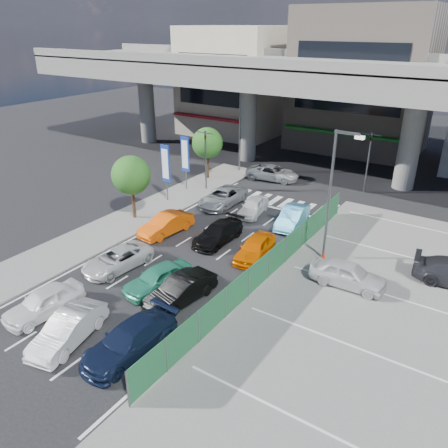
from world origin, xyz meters
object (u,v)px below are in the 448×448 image
Objects in this scene: sedan_white_mid_left at (117,259)px; traffic_cone at (323,256)px; kei_truck_front_right at (293,217)px; taxi_orange_left at (166,224)px; traffic_light_left at (205,145)px; sedan_black_mid at (218,233)px; hatch_black_mid_right at (181,290)px; taxi_orange_right at (255,248)px; sedan_white_front_mid at (253,206)px; minivan_navy_back at (130,340)px; signboard_far at (185,156)px; tree_near at (131,175)px; van_white_back_left at (44,302)px; parked_sedan_white at (348,274)px; street_lamp_left at (242,123)px; wagon_silver_front_left at (223,197)px; traffic_light_right at (370,147)px; hatch_white_back_mid at (68,329)px; signboard_near at (166,165)px; taxi_teal_mid at (158,278)px; crossing_wagon_silver at (273,173)px; street_lamp_right at (334,186)px; tree_far at (207,143)px.

sedan_white_mid_left reaches higher than traffic_cone.
taxi_orange_left is at bearing -146.15° from kei_truck_front_right.
sedan_black_mid is at bearing -49.81° from traffic_light_left.
taxi_orange_right is (0.86, 6.20, -0.01)m from hatch_black_mid_right.
minivan_navy_back is at bearing -87.63° from sedan_white_front_mid.
taxi_orange_left is 7.05m from sedan_white_front_mid.
tree_near reaches higher than signboard_far.
minivan_navy_back and taxi_orange_left have the same top height.
parked_sedan_white is (11.73, 10.79, 0.08)m from van_white_back_left.
van_white_back_left is 6.80m from hatch_black_mid_right.
street_lamp_left is 1.64× the size of wagon_silver_front_left.
traffic_light_right is at bearing 50.42° from sedan_white_front_mid.
tree_near is 1.15× the size of taxi_orange_left.
hatch_white_back_mid is 11.71m from taxi_orange_left.
tree_near is at bearing -87.13° from signboard_near.
traffic_light_right is 1.28× the size of taxi_teal_mid.
traffic_light_left is at bearing -149.11° from traffic_light_right.
minivan_navy_back is 0.98× the size of wagon_silver_front_left.
taxi_teal_mid reaches higher than sedan_white_front_mid.
sedan_white_mid_left is 19.45m from crossing_wagon_silver.
sedan_white_mid_left is at bearing -143.25° from traffic_cone.
sedan_white_mid_left is 11.69m from wagon_silver_front_left.
street_lamp_right is at bearing 64.50° from taxi_teal_mid.
street_lamp_right reaches higher than traffic_cone.
street_lamp_left reaches higher than taxi_orange_right.
tree_near is at bearing -129.81° from traffic_light_right.
street_lamp_left is at bearing 130.24° from kei_truck_front_right.
parked_sedan_white reaches higher than minivan_navy_back.
traffic_cone is at bearing -24.07° from wagon_silver_front_left.
street_lamp_right is (13.37, -6.00, 0.83)m from traffic_light_left.
wagon_silver_front_left is at bearing 114.00° from minivan_navy_back.
sedan_white_front_mid is 11.05m from parked_sedan_white.
tree_near is (-0.80, -8.00, -0.55)m from traffic_light_left.
taxi_orange_right is (-2.08, -15.23, -3.26)m from traffic_light_right.
tree_far is (-0.80, 10.50, 0.00)m from tree_near.
crossing_wagon_silver is (-9.80, 11.60, -4.10)m from street_lamp_right.
sedan_white_mid_left is at bearing -79.64° from street_lamp_left.
sedan_white_front_mid is (-3.25, 16.36, -0.06)m from minivan_navy_back.
crossing_wagon_silver is at bearing 53.03° from signboard_far.
van_white_back_left and taxi_orange_left have the same top height.
sedan_white_front_mid is at bearing -10.53° from signboard_far.
hatch_black_mid_right and kei_truck_front_right have the same top height.
kei_truck_front_right reaches higher than sedan_black_mid.
signboard_near is 10.90m from crossing_wagon_silver.
hatch_black_mid_right is at bearing -175.86° from crossing_wagon_silver.
traffic_light_right reaches higher than taxi_orange_left.
minivan_navy_back and taxi_teal_mid have the same top height.
signboard_far reaches higher than van_white_back_left.
traffic_light_left is 10.41m from kei_truck_front_right.
signboard_far reaches higher than taxi_teal_mid.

